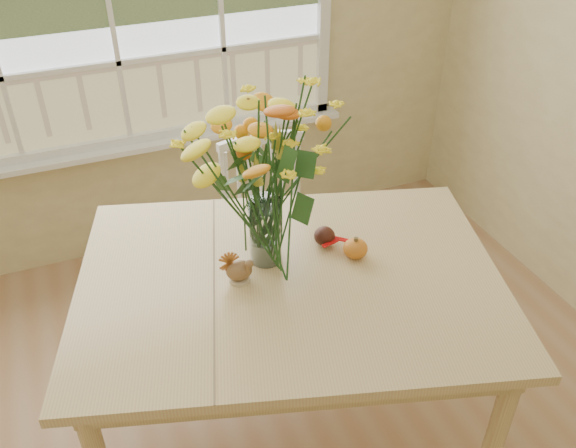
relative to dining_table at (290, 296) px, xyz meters
name	(u,v)px	position (x,y,z in m)	size (l,w,h in m)	color
wall_back	(111,21)	(-0.32, 1.54, 0.62)	(4.00, 0.02, 2.70)	#CAB981
dining_table	(290,296)	(0.00, 0.00, 0.00)	(1.77, 1.48, 0.82)	tan
windsor_chair	(268,219)	(0.20, 0.79, -0.21)	(0.44, 0.42, 0.92)	white
flower_vase	(263,168)	(-0.05, 0.13, 0.49)	(0.55, 0.55, 0.65)	white
pumpkin	(355,249)	(0.27, 0.01, 0.13)	(0.09, 0.09, 0.07)	#CB6317
turkey_figurine	(239,271)	(-0.18, 0.05, 0.14)	(0.10, 0.08, 0.12)	#CCB78C
dark_gourd	(324,237)	(0.20, 0.13, 0.13)	(0.13, 0.10, 0.07)	#38160F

